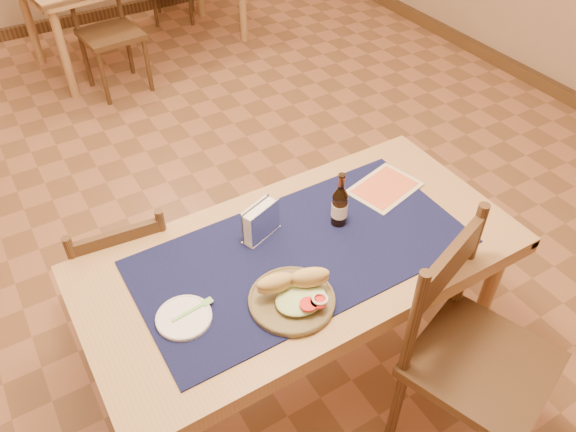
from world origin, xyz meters
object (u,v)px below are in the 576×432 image
main_table (302,268)px  napkin_holder (261,222)px  chair_main_far (126,274)px  sandwich_plate (294,295)px  beer_bottle (340,206)px  chair_main_near (472,353)px

main_table → napkin_holder: bearing=119.8°
main_table → chair_main_far: chair_main_far is taller
sandwich_plate → beer_bottle: 0.43m
main_table → beer_bottle: beer_bottle is taller
beer_bottle → sandwich_plate: bearing=-145.2°
chair_main_far → beer_bottle: size_ratio=3.64×
napkin_holder → beer_bottle: bearing=-17.8°
main_table → napkin_holder: (-0.09, 0.15, 0.15)m
main_table → chair_main_near: chair_main_near is taller
chair_main_far → chair_main_near: (0.92, -1.07, 0.08)m
chair_main_near → beer_bottle: (-0.17, 0.60, 0.32)m
beer_bottle → chair_main_near: bearing=-74.0°
main_table → chair_main_far: (-0.54, 0.53, -0.23)m
main_table → chair_main_near: size_ratio=1.61×
chair_main_near → sandwich_plate: 0.69m
beer_bottle → napkin_holder: 0.30m
chair_main_far → beer_bottle: (0.74, -0.47, 0.40)m
chair_main_far → chair_main_near: bearing=-49.6°
sandwich_plate → beer_bottle: beer_bottle is taller
chair_main_far → sandwich_plate: 0.89m
chair_main_far → napkin_holder: napkin_holder is taller
chair_main_far → sandwich_plate: bearing=-60.9°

